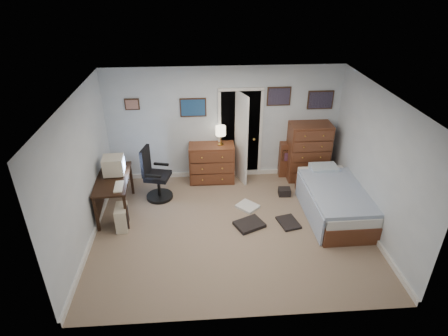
# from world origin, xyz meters

# --- Properties ---
(floor) EXTENTS (5.00, 4.00, 0.02)m
(floor) POSITION_xyz_m (0.00, 0.00, -0.01)
(floor) COLOR gray
(floor) RESTS_ON ground
(computer_desk) EXTENTS (0.68, 1.33, 0.75)m
(computer_desk) POSITION_xyz_m (-2.29, 0.70, 0.57)
(computer_desk) COLOR black
(computer_desk) RESTS_ON floor
(crt_monitor) EXTENTS (0.41, 0.38, 0.36)m
(crt_monitor) POSITION_xyz_m (-2.18, 0.86, 0.93)
(crt_monitor) COLOR beige
(crt_monitor) RESTS_ON computer_desk
(keyboard) EXTENTS (0.17, 0.41, 0.02)m
(keyboard) POSITION_xyz_m (-2.02, 0.36, 0.76)
(keyboard) COLOR beige
(keyboard) RESTS_ON computer_desk
(pc_tower) EXTENTS (0.23, 0.43, 0.45)m
(pc_tower) POSITION_xyz_m (-2.00, 0.16, 0.22)
(pc_tower) COLOR beige
(pc_tower) RESTS_ON floor
(office_chair) EXTENTS (0.65, 0.65, 1.12)m
(office_chair) POSITION_xyz_m (-1.47, 1.14, 0.43)
(office_chair) COLOR black
(office_chair) RESTS_ON floor
(media_stack) EXTENTS (0.15, 0.15, 0.75)m
(media_stack) POSITION_xyz_m (-2.32, 1.55, 0.37)
(media_stack) COLOR maroon
(media_stack) RESTS_ON floor
(low_dresser) EXTENTS (0.99, 0.51, 0.87)m
(low_dresser) POSITION_xyz_m (-0.29, 1.77, 0.43)
(low_dresser) COLOR brown
(low_dresser) RESTS_ON floor
(table_lamp) EXTENTS (0.22, 0.22, 0.42)m
(table_lamp) POSITION_xyz_m (-0.09, 1.77, 1.18)
(table_lamp) COLOR gold
(table_lamp) RESTS_ON low_dresser
(doorway) EXTENTS (0.96, 1.12, 2.05)m
(doorway) POSITION_xyz_m (0.35, 2.27, 1.00)
(doorway) COLOR black
(doorway) RESTS_ON floor
(tall_dresser) EXTENTS (0.89, 0.52, 1.30)m
(tall_dresser) POSITION_xyz_m (1.84, 1.75, 0.65)
(tall_dresser) COLOR brown
(tall_dresser) RESTS_ON floor
(headboard_bookcase) EXTENTS (0.90, 0.26, 0.81)m
(headboard_bookcase) POSITION_xyz_m (1.69, 1.86, 0.43)
(headboard_bookcase) COLOR brown
(headboard_bookcase) RESTS_ON floor
(bed) EXTENTS (1.09, 2.00, 0.65)m
(bed) POSITION_xyz_m (1.98, 0.32, 0.31)
(bed) COLOR brown
(bed) RESTS_ON floor
(wall_posters) EXTENTS (4.38, 0.04, 0.60)m
(wall_posters) POSITION_xyz_m (0.57, 1.98, 1.75)
(wall_posters) COLOR #331E11
(wall_posters) RESTS_ON floor
(floor_clutter) EXTENTS (1.31, 1.39, 0.16)m
(floor_clutter) POSITION_xyz_m (0.67, 0.39, 0.04)
(floor_clutter) COLOR black
(floor_clutter) RESTS_ON floor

